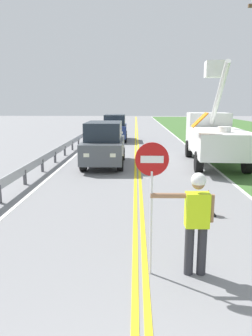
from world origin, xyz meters
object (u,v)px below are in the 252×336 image
object	(u,v)px
utility_bucket_truck	(214,135)
oncoming_suv_second	(115,127)
stop_sign_paddle	(152,179)
flagger_worker	(196,217)
traffic_cone_lead	(208,203)
oncoming_suv_nearest	(104,144)

from	to	relation	value
utility_bucket_truck	oncoming_suv_second	world-z (taller)	utility_bucket_truck
stop_sign_paddle	utility_bucket_truck	size ratio (longest dim) A/B	0.34
flagger_worker	traffic_cone_lead	bearing A→B (deg)	73.70
flagger_worker	oncoming_suv_nearest	world-z (taller)	oncoming_suv_nearest
stop_sign_paddle	utility_bucket_truck	xyz separation A→B (m)	(3.67, 11.14, -0.31)
flagger_worker	traffic_cone_lead	size ratio (longest dim) A/B	2.61
flagger_worker	oncoming_suv_second	xyz separation A→B (m)	(-2.72, 21.03, 0.01)
stop_sign_paddle	traffic_cone_lead	distance (m)	3.83
utility_bucket_truck	traffic_cone_lead	bearing A→B (deg)	-103.90
stop_sign_paddle	traffic_cone_lead	world-z (taller)	stop_sign_paddle
flagger_worker	oncoming_suv_second	bearing A→B (deg)	97.36
oncoming_suv_nearest	oncoming_suv_second	xyz separation A→B (m)	(-0.16, 10.82, 0.00)
stop_sign_paddle	traffic_cone_lead	bearing A→B (deg)	61.81
flagger_worker	utility_bucket_truck	xyz separation A→B (m)	(2.90, 11.13, 0.36)
stop_sign_paddle	traffic_cone_lead	xyz separation A→B (m)	(1.69, 3.15, -1.37)
oncoming_suv_second	traffic_cone_lead	size ratio (longest dim) A/B	6.63
oncoming_suv_nearest	traffic_cone_lead	bearing A→B (deg)	-63.84
stop_sign_paddle	oncoming_suv_nearest	bearing A→B (deg)	99.92
flagger_worker	oncoming_suv_second	world-z (taller)	oncoming_suv_second
stop_sign_paddle	utility_bucket_truck	bearing A→B (deg)	71.79
flagger_worker	oncoming_suv_nearest	distance (m)	10.53
stop_sign_paddle	utility_bucket_truck	world-z (taller)	utility_bucket_truck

